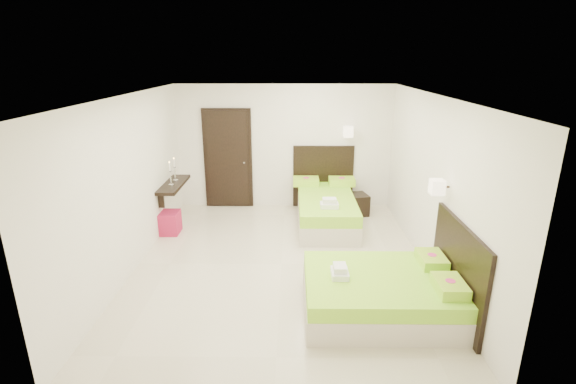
{
  "coord_description": "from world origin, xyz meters",
  "views": [
    {
      "loc": [
        0.17,
        -5.9,
        3.11
      ],
      "look_at": [
        0.1,
        0.3,
        1.1
      ],
      "focal_mm": 26.0,
      "sensor_mm": 36.0,
      "label": 1
    }
  ],
  "objects_px": {
    "nightstand": "(355,204)",
    "ottoman": "(168,223)",
    "bed_single": "(326,207)",
    "bed_double": "(387,291)"
  },
  "relations": [
    {
      "from": "nightstand",
      "to": "ottoman",
      "type": "bearing_deg",
      "value": -178.15
    },
    {
      "from": "bed_single",
      "to": "ottoman",
      "type": "bearing_deg",
      "value": -169.22
    },
    {
      "from": "nightstand",
      "to": "bed_double",
      "type": "bearing_deg",
      "value": -105.23
    },
    {
      "from": "bed_single",
      "to": "bed_double",
      "type": "height_order",
      "value": "bed_single"
    },
    {
      "from": "bed_single",
      "to": "ottoman",
      "type": "distance_m",
      "value": 3.01
    },
    {
      "from": "bed_double",
      "to": "ottoman",
      "type": "height_order",
      "value": "bed_double"
    },
    {
      "from": "bed_double",
      "to": "nightstand",
      "type": "relative_size",
      "value": 3.96
    },
    {
      "from": "bed_double",
      "to": "ottoman",
      "type": "bearing_deg",
      "value": 144.75
    },
    {
      "from": "bed_single",
      "to": "bed_double",
      "type": "xyz_separation_m",
      "value": [
        0.54,
        -3.03,
        -0.04
      ]
    },
    {
      "from": "bed_single",
      "to": "nightstand",
      "type": "relative_size",
      "value": 4.42
    }
  ]
}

